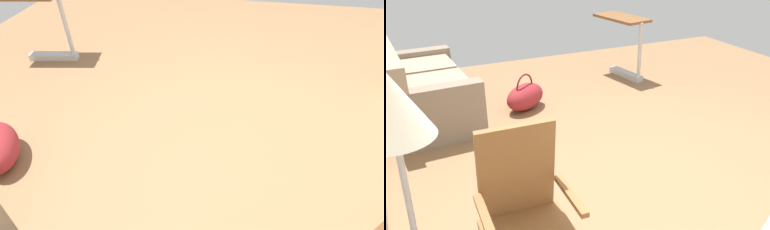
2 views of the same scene
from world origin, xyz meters
TOP-DOWN VIEW (x-y plane):
  - ground_plane at (0.00, 0.00)m, footprint 7.42×7.42m
  - overbed_table at (2.31, -1.02)m, footprint 0.87×0.53m

SIDE VIEW (x-z plane):
  - ground_plane at x=0.00m, z-range 0.00..0.00m
  - overbed_table at x=2.31m, z-range 0.11..0.95m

